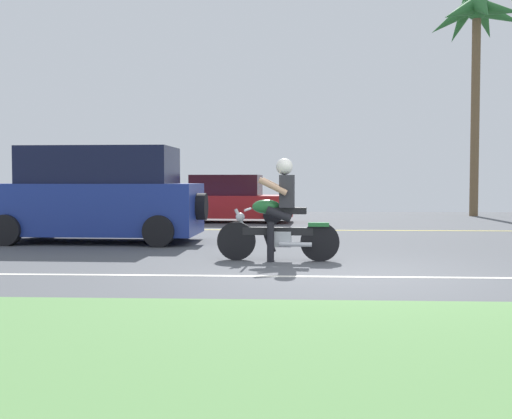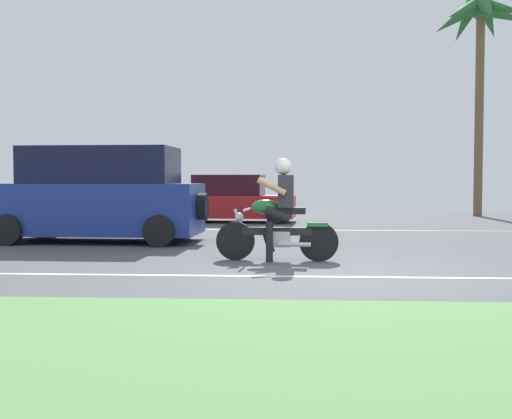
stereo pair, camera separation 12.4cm
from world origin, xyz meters
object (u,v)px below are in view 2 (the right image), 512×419
Objects in this scene: suv_nearby at (99,196)px; motorcyclist_distant at (98,207)px; motorcyclist at (278,218)px; parked_car_0 at (107,199)px; palm_tree_1 at (481,24)px; parked_car_1 at (234,200)px.

motorcyclist_distant is (-1.33, 4.08, -0.42)m from suv_nearby.
motorcyclist reaches higher than parked_car_0.
parked_car_0 is at bearing 119.74° from motorcyclist.
palm_tree_1 reaches higher than motorcyclist_distant.
motorcyclist_distant is (0.84, -3.61, -0.12)m from parked_car_0.
motorcyclist is 1.39× the size of motorcyclist_distant.
motorcyclist is at bearing -60.26° from parked_car_0.
motorcyclist_distant is (-3.62, -2.55, -0.13)m from parked_car_1.
parked_car_1 is (-1.66, 9.66, -0.01)m from motorcyclist.
palm_tree_1 is (13.23, 2.81, 6.41)m from parked_car_0.
motorcyclist is 12.34m from parked_car_0.
suv_nearby is 8.00m from parked_car_0.
parked_car_0 is 0.45× the size of palm_tree_1.
motorcyclist_distant is (-12.39, -6.41, -6.53)m from palm_tree_1.
parked_car_0 is at bearing 103.12° from motorcyclist_distant.
palm_tree_1 is at bearing 43.50° from suv_nearby.
motorcyclist is 0.53× the size of parked_car_1.
parked_car_1 reaches higher than parked_car_0.
palm_tree_1 is (7.11, 13.52, 6.38)m from motorcyclist.
parked_car_0 is 0.99× the size of parked_car_1.
motorcyclist_distant is at bearing -144.85° from parked_car_1.
suv_nearby is at bearing -74.27° from parked_car_0.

